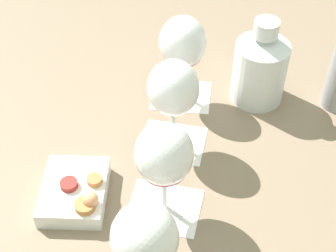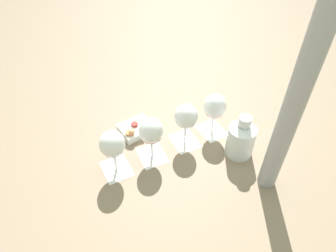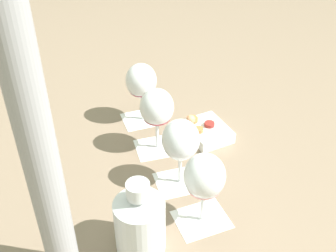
{
  "view_description": "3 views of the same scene",
  "coord_description": "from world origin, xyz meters",
  "px_view_note": "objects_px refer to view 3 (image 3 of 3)",
  "views": [
    {
      "loc": [
        0.34,
        0.48,
        0.71
      ],
      "look_at": [
        0.0,
        -0.0,
        0.12
      ],
      "focal_mm": 55.0,
      "sensor_mm": 36.0,
      "label": 1
    },
    {
      "loc": [
        -0.25,
        0.78,
        0.88
      ],
      "look_at": [
        0.0,
        -0.0,
        0.12
      ],
      "focal_mm": 32.0,
      "sensor_mm": 36.0,
      "label": 2
    },
    {
      "loc": [
        -0.77,
        -0.37,
        0.74
      ],
      "look_at": [
        0.0,
        -0.0,
        0.12
      ],
      "focal_mm": 45.0,
      "sensor_mm": 36.0,
      "label": 3
    }
  ],
  "objects_px": {
    "umbrella_pole": "(12,36)",
    "wine_glass_3": "(141,83)",
    "ceramic_vase": "(140,221)",
    "wine_glass_1": "(181,143)",
    "snack_dish": "(206,130)",
    "wine_glass_0": "(204,179)",
    "wine_glass_2": "(157,110)"
  },
  "relations": [
    {
      "from": "wine_glass_2",
      "to": "snack_dish",
      "type": "relative_size",
      "value": 1.1
    },
    {
      "from": "umbrella_pole",
      "to": "wine_glass_0",
      "type": "bearing_deg",
      "value": -39.7
    },
    {
      "from": "wine_glass_1",
      "to": "wine_glass_3",
      "type": "xyz_separation_m",
      "value": [
        0.2,
        0.22,
        -0.0
      ]
    },
    {
      "from": "wine_glass_0",
      "to": "ceramic_vase",
      "type": "distance_m",
      "value": 0.16
    },
    {
      "from": "wine_glass_1",
      "to": "umbrella_pole",
      "type": "relative_size",
      "value": 0.18
    },
    {
      "from": "wine_glass_1",
      "to": "snack_dish",
      "type": "height_order",
      "value": "wine_glass_1"
    },
    {
      "from": "wine_glass_1",
      "to": "umbrella_pole",
      "type": "distance_m",
      "value": 0.52
    },
    {
      "from": "wine_glass_1",
      "to": "wine_glass_3",
      "type": "height_order",
      "value": "same"
    },
    {
      "from": "ceramic_vase",
      "to": "wine_glass_0",
      "type": "bearing_deg",
      "value": -35.75
    },
    {
      "from": "wine_glass_1",
      "to": "wine_glass_0",
      "type": "bearing_deg",
      "value": -133.32
    },
    {
      "from": "wine_glass_2",
      "to": "umbrella_pole",
      "type": "distance_m",
      "value": 0.58
    },
    {
      "from": "wine_glass_3",
      "to": "umbrella_pole",
      "type": "distance_m",
      "value": 0.67
    },
    {
      "from": "snack_dish",
      "to": "umbrella_pole",
      "type": "xyz_separation_m",
      "value": [
        -0.54,
        0.09,
        0.49
      ]
    },
    {
      "from": "wine_glass_0",
      "to": "wine_glass_2",
      "type": "height_order",
      "value": "same"
    },
    {
      "from": "ceramic_vase",
      "to": "wine_glass_2",
      "type": "bearing_deg",
      "value": 21.05
    },
    {
      "from": "wine_glass_0",
      "to": "snack_dish",
      "type": "xyz_separation_m",
      "value": [
        0.3,
        0.11,
        -0.11
      ]
    },
    {
      "from": "wine_glass_3",
      "to": "wine_glass_2",
      "type": "bearing_deg",
      "value": -134.95
    },
    {
      "from": "wine_glass_0",
      "to": "umbrella_pole",
      "type": "xyz_separation_m",
      "value": [
        -0.24,
        0.2,
        0.38
      ]
    },
    {
      "from": "wine_glass_0",
      "to": "wine_glass_1",
      "type": "bearing_deg",
      "value": 46.68
    },
    {
      "from": "wine_glass_3",
      "to": "ceramic_vase",
      "type": "bearing_deg",
      "value": -151.74
    },
    {
      "from": "wine_glass_2",
      "to": "wine_glass_0",
      "type": "bearing_deg",
      "value": -132.11
    },
    {
      "from": "umbrella_pole",
      "to": "wine_glass_3",
      "type": "bearing_deg",
      "value": 12.04
    },
    {
      "from": "wine_glass_3",
      "to": "snack_dish",
      "type": "bearing_deg",
      "value": -88.04
    },
    {
      "from": "ceramic_vase",
      "to": "umbrella_pole",
      "type": "height_order",
      "value": "umbrella_pole"
    },
    {
      "from": "wine_glass_3",
      "to": "umbrella_pole",
      "type": "xyz_separation_m",
      "value": [
        -0.54,
        -0.11,
        0.38
      ]
    },
    {
      "from": "wine_glass_0",
      "to": "wine_glass_2",
      "type": "relative_size",
      "value": 1.0
    },
    {
      "from": "wine_glass_1",
      "to": "wine_glass_3",
      "type": "distance_m",
      "value": 0.3
    },
    {
      "from": "wine_glass_0",
      "to": "wine_glass_2",
      "type": "bearing_deg",
      "value": 47.89
    },
    {
      "from": "snack_dish",
      "to": "umbrella_pole",
      "type": "distance_m",
      "value": 0.74
    },
    {
      "from": "wine_glass_1",
      "to": "wine_glass_3",
      "type": "bearing_deg",
      "value": 47.03
    },
    {
      "from": "wine_glass_3",
      "to": "ceramic_vase",
      "type": "height_order",
      "value": "wine_glass_3"
    },
    {
      "from": "wine_glass_1",
      "to": "snack_dish",
      "type": "relative_size",
      "value": 1.1
    }
  ]
}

